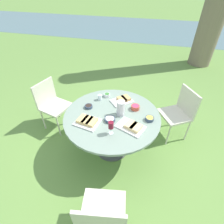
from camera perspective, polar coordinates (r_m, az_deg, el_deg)
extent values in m
plane|color=#668E42|center=(2.98, 0.00, -11.71)|extent=(40.00, 40.00, 0.00)
cube|color=slate|center=(9.94, 12.46, 24.99)|extent=(40.00, 4.69, 0.01)
cylinder|color=#4C4C51|center=(2.98, 0.00, -11.60)|extent=(0.53, 0.53, 0.02)
cylinder|color=#4C4C51|center=(2.72, 0.00, -7.03)|extent=(0.11, 0.11, 0.67)
cylinder|color=gray|center=(2.48, 0.00, -1.39)|extent=(1.37, 1.37, 0.03)
cube|color=beige|center=(3.07, 19.71, -0.90)|extent=(0.59, 0.60, 0.04)
cube|color=beige|center=(3.05, 23.63, 3.11)|extent=(0.26, 0.39, 0.42)
cylinder|color=beige|center=(3.25, 14.31, -2.61)|extent=(0.03, 0.03, 0.43)
cylinder|color=beige|center=(3.02, 17.86, -7.27)|extent=(0.03, 0.03, 0.43)
cylinder|color=beige|center=(3.43, 19.67, -1.28)|extent=(0.03, 0.03, 0.43)
cylinder|color=beige|center=(3.22, 23.39, -5.56)|extent=(0.03, 0.03, 0.43)
cube|color=beige|center=(3.22, -17.89, 1.64)|extent=(0.52, 0.53, 0.04)
cube|color=beige|center=(3.23, -21.16, 5.85)|extent=(0.14, 0.43, 0.42)
cylinder|color=beige|center=(3.16, -17.04, -4.60)|extent=(0.03, 0.03, 0.43)
cylinder|color=beige|center=(3.36, -12.61, -0.65)|extent=(0.03, 0.03, 0.43)
cylinder|color=beige|center=(3.39, -21.57, -2.35)|extent=(0.03, 0.03, 0.43)
cylinder|color=beige|center=(3.58, -17.18, 1.22)|extent=(0.03, 0.03, 0.43)
cube|color=beige|center=(2.01, -2.85, -29.50)|extent=(0.51, 0.49, 0.04)
cube|color=beige|center=(1.73, -4.01, -32.75)|extent=(0.44, 0.11, 0.42)
cylinder|color=beige|center=(2.29, 3.43, -27.64)|extent=(0.03, 0.03, 0.43)
cylinder|color=beige|center=(2.31, -7.45, -26.81)|extent=(0.03, 0.03, 0.43)
cylinder|color=silver|center=(2.41, 2.85, 1.19)|extent=(0.12, 0.12, 0.22)
cone|color=silver|center=(2.35, 4.17, 2.81)|extent=(0.03, 0.03, 0.03)
cylinder|color=silver|center=(2.21, -0.34, -6.89)|extent=(0.06, 0.06, 0.01)
cylinder|color=silver|center=(2.17, -0.34, -6.02)|extent=(0.01, 0.01, 0.09)
cylinder|color=maroon|center=(2.11, -0.35, -4.30)|extent=(0.07, 0.07, 0.09)
cube|color=white|center=(2.72, 3.19, 3.59)|extent=(0.38, 0.37, 0.02)
cube|color=tan|center=(2.74, 4.51, 4.55)|extent=(0.18, 0.18, 0.05)
cube|color=tan|center=(2.71, 3.21, 4.15)|extent=(0.18, 0.18, 0.05)
cube|color=white|center=(2.37, -8.01, -3.31)|extent=(0.35, 0.31, 0.02)
cube|color=tan|center=(2.32, -6.59, -3.24)|extent=(0.14, 0.18, 0.04)
cube|color=tan|center=(2.35, -8.08, -2.75)|extent=(0.14, 0.18, 0.04)
cube|color=tan|center=(2.38, -9.53, -2.27)|extent=(0.14, 0.18, 0.04)
cube|color=white|center=(2.29, 6.06, -4.84)|extent=(0.41, 0.35, 0.02)
cube|color=#E0C184|center=(2.24, 7.83, -5.04)|extent=(0.17, 0.19, 0.05)
cube|color=#E0C184|center=(2.27, 6.12, -4.24)|extent=(0.17, 0.19, 0.05)
cylinder|color=#334256|center=(2.43, 12.17, -2.19)|extent=(0.12, 0.12, 0.05)
cylinder|color=#E0C147|center=(2.42, 12.21, -1.94)|extent=(0.10, 0.10, 0.02)
cylinder|color=silver|center=(2.83, -1.64, 5.53)|extent=(0.10, 0.10, 0.05)
cylinder|color=#387533|center=(2.82, -1.65, 5.78)|extent=(0.08, 0.08, 0.02)
cylinder|color=#334256|center=(2.61, -7.64, 1.79)|extent=(0.11, 0.11, 0.04)
cylinder|color=#2D231E|center=(2.61, -7.67, 2.01)|extent=(0.09, 0.09, 0.02)
cylinder|color=#B74733|center=(2.58, 7.59, 1.49)|extent=(0.12, 0.12, 0.06)
cylinder|color=#D6385B|center=(2.57, 7.62, 1.82)|extent=(0.10, 0.10, 0.03)
cylinder|color=#334256|center=(2.37, -0.60, -2.44)|extent=(0.14, 0.14, 0.04)
cylinder|color=silver|center=(2.36, -0.61, -2.22)|extent=(0.12, 0.12, 0.02)
cylinder|color=silver|center=(2.75, -3.98, 4.77)|extent=(0.06, 0.06, 0.09)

